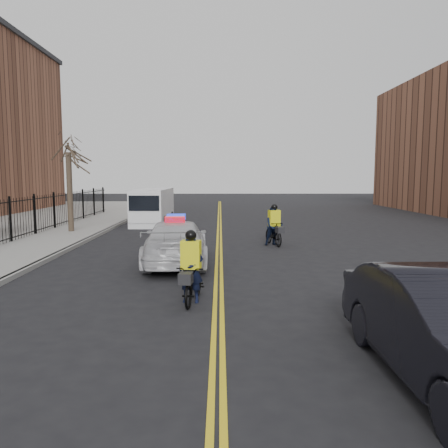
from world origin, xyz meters
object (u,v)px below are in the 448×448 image
cyclist_near (191,277)px  cyclist_far (274,229)px  police_cruiser (176,242)px  cargo_van (152,207)px

cyclist_near → cyclist_far: 8.92m
cyclist_near → cyclist_far: size_ratio=1.00×
police_cruiser → cargo_van: size_ratio=1.00×
police_cruiser → cyclist_near: bearing=96.9°
cyclist_near → cyclist_far: bearing=78.0°
police_cruiser → cyclist_near: (0.81, -4.50, -0.15)m
cargo_van → police_cruiser: bearing=-75.8°
police_cruiser → cyclist_far: bearing=-137.5°
cyclist_near → cargo_van: bearing=109.4°
cargo_van → cyclist_near: cargo_van is taller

